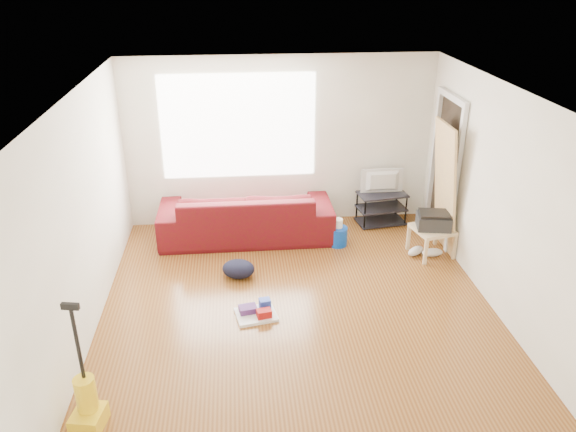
{
  "coord_description": "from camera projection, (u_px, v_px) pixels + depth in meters",
  "views": [
    {
      "loc": [
        -0.64,
        -5.37,
        3.71
      ],
      "look_at": [
        -0.06,
        0.6,
        0.93
      ],
      "focal_mm": 35.0,
      "sensor_mm": 36.0,
      "label": 1
    }
  ],
  "objects": [
    {
      "name": "backpack",
      "position": [
        239.0,
        277.0,
        7.16
      ],
      "size": [
        0.48,
        0.42,
        0.23
      ],
      "primitive_type": "ellipsoid",
      "rotation": [
        0.0,
        0.0,
        -0.25
      ],
      "color": "black",
      "rests_on": "ground"
    },
    {
      "name": "sofa",
      "position": [
        247.0,
        237.0,
        8.18
      ],
      "size": [
        2.45,
        0.96,
        0.72
      ],
      "primitive_type": "imported",
      "rotation": [
        0.0,
        0.0,
        3.14
      ],
      "color": "#47130C",
      "rests_on": "ground"
    },
    {
      "name": "door_panel",
      "position": [
        438.0,
        247.0,
        7.9
      ],
      "size": [
        0.22,
        0.72,
        1.78
      ],
      "primitive_type": "cube",
      "rotation": [
        0.0,
        -0.1,
        0.0
      ],
      "color": "tan",
      "rests_on": "ground"
    },
    {
      "name": "printer",
      "position": [
        434.0,
        220.0,
        7.49
      ],
      "size": [
        0.49,
        0.4,
        0.23
      ],
      "rotation": [
        0.0,
        0.0,
        -0.17
      ],
      "color": "black",
      "rests_on": "side_table"
    },
    {
      "name": "cleaning_tray",
      "position": [
        257.0,
        312.0,
        6.36
      ],
      "size": [
        0.5,
        0.43,
        0.16
      ],
      "rotation": [
        0.0,
        0.0,
        0.19
      ],
      "color": "white",
      "rests_on": "ground"
    },
    {
      "name": "side_table",
      "position": [
        432.0,
        232.0,
        7.56
      ],
      "size": [
        0.59,
        0.59,
        0.4
      ],
      "rotation": [
        0.0,
        0.0,
        0.24
      ],
      "color": "tan",
      "rests_on": "ground"
    },
    {
      "name": "vacuum",
      "position": [
        87.0,
        404.0,
        4.8
      ],
      "size": [
        0.3,
        0.33,
        1.22
      ],
      "rotation": [
        0.0,
        0.0,
        -0.18
      ],
      "color": "yellow",
      "rests_on": "ground"
    },
    {
      "name": "tv",
      "position": [
        383.0,
        182.0,
        8.32
      ],
      "size": [
        0.64,
        0.08,
        0.37
      ],
      "primitive_type": "imported",
      "rotation": [
        0.0,
        0.0,
        3.14
      ],
      "color": "black",
      "rests_on": "tv_stand"
    },
    {
      "name": "tv_stand",
      "position": [
        381.0,
        208.0,
        8.49
      ],
      "size": [
        0.76,
        0.51,
        0.49
      ],
      "rotation": [
        0.0,
        0.0,
        0.14
      ],
      "color": "black",
      "rests_on": "ground"
    },
    {
      "name": "sneakers",
      "position": [
        424.0,
        252.0,
        7.64
      ],
      "size": [
        0.51,
        0.27,
        0.12
      ],
      "rotation": [
        0.0,
        0.0,
        0.18
      ],
      "color": "silver",
      "rests_on": "ground"
    },
    {
      "name": "toilet_paper",
      "position": [
        338.0,
        232.0,
        7.88
      ],
      "size": [
        0.13,
        0.13,
        0.12
      ],
      "primitive_type": "cylinder",
      "color": "white",
      "rests_on": "bucket"
    },
    {
      "name": "room",
      "position": [
        304.0,
        206.0,
        6.08
      ],
      "size": [
        4.51,
        5.01,
        2.51
      ],
      "color": "brown",
      "rests_on": "ground"
    },
    {
      "name": "bucket",
      "position": [
        337.0,
        245.0,
        7.95
      ],
      "size": [
        0.32,
        0.32,
        0.27
      ],
      "primitive_type": "cylinder",
      "rotation": [
        0.0,
        0.0,
        0.23
      ],
      "color": "#093EAD",
      "rests_on": "ground"
    }
  ]
}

